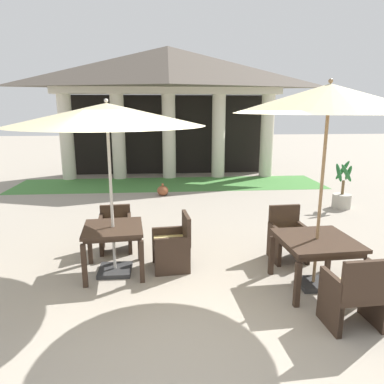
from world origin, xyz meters
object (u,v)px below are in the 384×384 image
(patio_table_near_foreground, at_px, (113,233))
(patio_table_mid_left, at_px, (317,245))
(patio_chair_near_foreground_north, at_px, (116,229))
(patio_chair_near_foreground_east, at_px, (173,244))
(patio_chair_mid_left_north, at_px, (288,237))
(patio_umbrella_mid_left, at_px, (329,100))
(patio_umbrella_near_foreground, at_px, (107,116))
(patio_chair_mid_left_south, at_px, (356,294))
(potted_palm_right_edge, at_px, (342,195))
(terracotta_urn, at_px, (163,191))

(patio_table_near_foreground, xyz_separation_m, patio_table_mid_left, (2.93, -0.70, -0.01))
(patio_chair_near_foreground_north, height_order, patio_chair_near_foreground_east, patio_chair_near_foreground_east)
(patio_chair_mid_left_north, bearing_deg, patio_chair_near_foreground_east, 2.28)
(patio_chair_near_foreground_east, distance_m, patio_chair_mid_left_north, 1.96)
(patio_chair_near_foreground_north, relative_size, patio_umbrella_mid_left, 0.28)
(patio_chair_mid_left_north, bearing_deg, patio_umbrella_near_foreground, 2.28)
(patio_chair_near_foreground_north, bearing_deg, patio_chair_near_foreground_east, 135.30)
(patio_chair_mid_left_south, bearing_deg, patio_umbrella_mid_left, 90.00)
(potted_palm_right_edge, bearing_deg, terracotta_urn, 159.64)
(patio_table_near_foreground, distance_m, patio_chair_mid_left_south, 3.43)
(patio_table_mid_left, relative_size, patio_chair_mid_left_south, 1.16)
(patio_table_mid_left, relative_size, patio_umbrella_mid_left, 0.37)
(patio_chair_mid_left_north, distance_m, terracotta_urn, 5.15)
(patio_umbrella_near_foreground, distance_m, potted_palm_right_edge, 6.60)
(patio_chair_mid_left_south, bearing_deg, patio_chair_mid_left_north, 90.00)
(patio_table_near_foreground, distance_m, patio_umbrella_mid_left, 3.60)
(terracotta_urn, bearing_deg, patio_chair_mid_left_south, -71.43)
(patio_umbrella_near_foreground, distance_m, patio_chair_mid_left_south, 3.96)
(patio_chair_mid_left_north, distance_m, potted_palm_right_edge, 3.88)
(patio_chair_mid_left_north, relative_size, potted_palm_right_edge, 0.73)
(patio_table_near_foreground, distance_m, patio_table_mid_left, 3.01)
(patio_table_near_foreground, height_order, patio_chair_near_foreground_north, patio_chair_near_foreground_north)
(patio_table_near_foreground, relative_size, patio_chair_mid_left_south, 1.05)
(patio_chair_near_foreground_east, bearing_deg, patio_table_mid_left, -117.20)
(patio_chair_near_foreground_east, height_order, patio_table_mid_left, patio_chair_near_foreground_east)
(patio_chair_mid_left_south, height_order, patio_chair_mid_left_north, patio_chair_mid_left_south)
(patio_chair_near_foreground_north, relative_size, patio_chair_mid_left_south, 0.87)
(patio_umbrella_near_foreground, height_order, patio_chair_mid_left_south, patio_umbrella_near_foreground)
(patio_chair_near_foreground_east, bearing_deg, patio_table_near_foreground, 90.00)
(patio_chair_mid_left_south, xyz_separation_m, patio_chair_mid_left_north, (-0.12, 1.97, -0.03))
(patio_umbrella_near_foreground, distance_m, patio_chair_near_foreground_east, 2.22)
(patio_chair_near_foreground_east, bearing_deg, patio_umbrella_near_foreground, 90.00)
(patio_table_near_foreground, xyz_separation_m, patio_chair_near_foreground_north, (-0.09, 0.91, -0.26))
(potted_palm_right_edge, bearing_deg, patio_chair_near_foreground_north, -156.50)
(patio_table_near_foreground, height_order, patio_umbrella_near_foreground, patio_umbrella_near_foreground)
(terracotta_urn, bearing_deg, potted_palm_right_edge, -20.36)
(patio_umbrella_near_foreground, relative_size, patio_chair_mid_left_north, 3.14)
(patio_chair_near_foreground_east, bearing_deg, patio_chair_mid_left_north, -89.99)
(patio_chair_near_foreground_north, xyz_separation_m, patio_chair_mid_left_south, (3.08, -2.59, 0.04))
(patio_chair_near_foreground_east, bearing_deg, patio_umbrella_mid_left, -117.20)
(patio_chair_near_foreground_north, relative_size, patio_chair_mid_left_north, 0.89)
(patio_chair_mid_left_south, height_order, potted_palm_right_edge, potted_palm_right_edge)
(terracotta_urn, bearing_deg, patio_table_near_foreground, -98.55)
(patio_umbrella_mid_left, relative_size, potted_palm_right_edge, 2.35)
(patio_umbrella_near_foreground, relative_size, terracotta_urn, 7.65)
(patio_chair_near_foreground_north, relative_size, patio_chair_near_foreground_east, 0.90)
(patio_chair_near_foreground_east, xyz_separation_m, patio_chair_mid_left_south, (2.06, -1.77, 0.03))
(patio_table_mid_left, bearing_deg, patio_umbrella_mid_left, 63.43)
(patio_chair_near_foreground_east, bearing_deg, patio_chair_near_foreground_north, 45.30)
(patio_table_near_foreground, height_order, patio_table_mid_left, patio_table_near_foreground)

